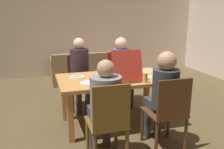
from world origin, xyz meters
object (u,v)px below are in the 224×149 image
Objects in this scene: drinking_glass_2 at (102,81)px; chair_1 at (168,111)px; person_0 at (105,101)px; person_1 at (163,91)px; person_3 at (122,66)px; chair_3 at (119,75)px; plate_1 at (77,77)px; chair_0 at (108,122)px; couch at (94,70)px; chair_2 at (79,79)px; drinking_glass_0 at (145,78)px; plate_2 at (148,71)px; drinking_glass_1 at (170,76)px; pizza_box_0 at (122,75)px; dining_table at (114,84)px; plate_0 at (156,77)px; plate_3 at (90,83)px; person_2 at (80,68)px.

chair_1 is at bearing -40.09° from drinking_glass_2.
person_1 reaches higher than person_0.
person_3 is (-0.00, 1.51, -0.01)m from person_1.
chair_3 is 1.20m from plate_1.
couch is at bearing 79.37° from chair_0.
chair_2 is 6.81× the size of drinking_glass_0.
person_0 reaches higher than plate_2.
chair_1 is at bearing -5.99° from person_0.
drinking_glass_1 is 1.23× the size of drinking_glass_2.
pizza_box_0 is 5.18× the size of drinking_glass_2.
chair_1 is 0.90m from drinking_glass_2.
chair_0 is 1.53m from plate_2.
person_3 reaches higher than dining_table.
person_0 is at bearing 174.01° from chair_1.
chair_3 is at bearing 72.96° from pizza_box_0.
chair_1 reaches higher than plate_0.
chair_0 is 7.07× the size of drinking_glass_0.
chair_2 reaches higher than plate_0.
chair_3 is 7.26× the size of drinking_glass_1.
drinking_glass_2 reaches higher than plate_1.
person_3 is at bearing 33.79° from plate_1.
chair_3 is (0.00, 1.81, -0.02)m from chair_1.
person_1 is 0.58× the size of couch.
drinking_glass_1 is at bearing -49.75° from chair_2.
person_0 is at bearing -114.37° from dining_table.
drinking_glass_1 is (0.39, 0.02, -0.00)m from drinking_glass_0.
plate_3 is at bearing -179.87° from plate_0.
pizza_box_0 reaches higher than plate_0.
plate_0 is (0.94, -0.94, 0.02)m from person_2.
person_3 is at bearing 58.98° from drinking_glass_2.
plate_0 is 2.23× the size of drinking_glass_2.
drinking_glass_0 reaches higher than plate_2.
chair_1 is at bearing -90.00° from person_1.
pizza_box_0 is 0.68m from drinking_glass_1.
drinking_glass_1 is at bearing -2.42° from drinking_glass_2.
chair_2 is at bearing 90.00° from person_0.
chair_0 is 0.69m from drinking_glass_2.
chair_2 is 1.25m from plate_2.
person_2 is 1.33m from plate_0.
person_1 reaches higher than drinking_glass_0.
plate_0 is 2.77m from couch.
drinking_glass_2 is (-0.84, -0.15, 0.04)m from plate_0.
person_3 is at bearing 66.17° from chair_0.
drinking_glass_0 is at bearing -177.79° from drinking_glass_1.
chair_3 is 0.77× the size of person_3.
drinking_glass_1 is at bearing -46.46° from person_2.
plate_3 reaches higher than couch.
drinking_glass_0 is (0.71, -0.20, 0.06)m from plate_3.
drinking_glass_2 is 0.05× the size of couch.
couch is (0.80, 2.36, -0.48)m from plate_1.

